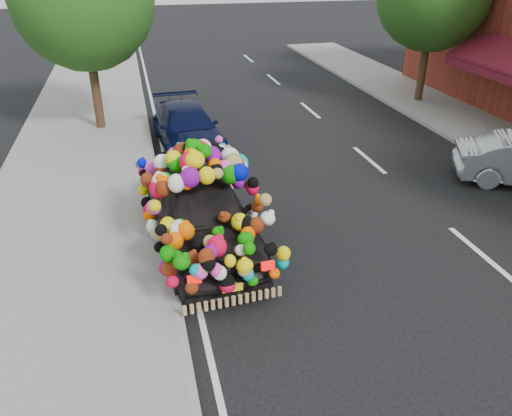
{
  "coord_description": "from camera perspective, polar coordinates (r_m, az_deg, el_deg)",
  "views": [
    {
      "loc": [
        -2.66,
        -6.96,
        5.32
      ],
      "look_at": [
        -0.73,
        0.84,
        1.12
      ],
      "focal_mm": 35.0,
      "sensor_mm": 36.0,
      "label": 1
    }
  ],
  "objects": [
    {
      "name": "ground",
      "position": [
        9.15,
        5.74,
        -8.09
      ],
      "size": [
        100.0,
        100.0,
        0.0
      ],
      "primitive_type": "plane",
      "color": "black",
      "rests_on": "ground"
    },
    {
      "name": "sidewalk",
      "position": [
        8.87,
        -22.05,
        -11.14
      ],
      "size": [
        4.0,
        60.0,
        0.12
      ],
      "primitive_type": "cube",
      "color": "gray",
      "rests_on": "ground"
    },
    {
      "name": "lane_markings",
      "position": [
        10.76,
        24.23,
        -4.7
      ],
      "size": [
        6.0,
        50.0,
        0.01
      ],
      "primitive_type": null,
      "color": "silver",
      "rests_on": "ground"
    },
    {
      "name": "kerb",
      "position": [
        8.72,
        -9.21,
        -9.85
      ],
      "size": [
        0.15,
        60.0,
        0.13
      ],
      "primitive_type": "cube",
      "color": "gray",
      "rests_on": "ground"
    },
    {
      "name": "navy_sedan",
      "position": [
        15.03,
        -7.88,
        9.08
      ],
      "size": [
        1.97,
        4.29,
        1.21
      ],
      "primitive_type": "imported",
      "rotation": [
        0.0,
        0.0,
        0.07
      ],
      "color": "black",
      "rests_on": "ground"
    },
    {
      "name": "plush_art_car",
      "position": [
        9.63,
        -6.4,
        1.46
      ],
      "size": [
        2.47,
        4.75,
        2.15
      ],
      "rotation": [
        0.0,
        0.0,
        0.08
      ],
      "color": "black",
      "rests_on": "ground"
    }
  ]
}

